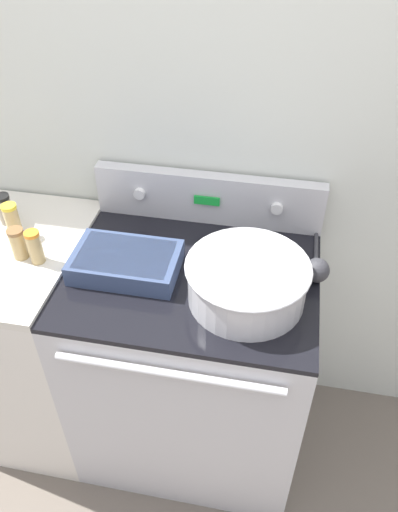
# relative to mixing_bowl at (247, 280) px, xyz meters

# --- Properties ---
(ground_plane) EXTENTS (12.00, 12.00, 0.00)m
(ground_plane) POSITION_rel_mixing_bowl_xyz_m (-0.18, -0.24, -0.99)
(ground_plane) COLOR #6B6056
(kitchen_wall) EXTENTS (8.00, 0.05, 2.50)m
(kitchen_wall) POSITION_rel_mixing_bowl_xyz_m (-0.18, 0.44, 0.26)
(kitchen_wall) COLOR silver
(kitchen_wall) RESTS_ON ground_plane
(stove_range) EXTENTS (0.80, 0.67, 0.91)m
(stove_range) POSITION_rel_mixing_bowl_xyz_m (-0.18, 0.08, -0.53)
(stove_range) COLOR #BCBCC1
(stove_range) RESTS_ON ground_plane
(control_panel) EXTENTS (0.80, 0.07, 0.19)m
(control_panel) POSITION_rel_mixing_bowl_xyz_m (-0.18, 0.37, 0.02)
(control_panel) COLOR #BCBCC1
(control_panel) RESTS_ON stove_range
(side_counter) EXTENTS (0.45, 0.64, 0.92)m
(side_counter) POSITION_rel_mixing_bowl_xyz_m (-0.81, 0.08, -0.52)
(side_counter) COLOR silver
(side_counter) RESTS_ON ground_plane
(mixing_bowl) EXTENTS (0.37, 0.37, 0.13)m
(mixing_bowl) POSITION_rel_mixing_bowl_xyz_m (0.00, 0.00, 0.00)
(mixing_bowl) COLOR silver
(mixing_bowl) RESTS_ON stove_range
(casserole_dish) EXTENTS (0.33, 0.21, 0.07)m
(casserole_dish) POSITION_rel_mixing_bowl_xyz_m (-0.39, 0.05, -0.04)
(casserole_dish) COLOR #38476B
(casserole_dish) RESTS_ON stove_range
(ladle) EXTENTS (0.08, 0.32, 0.08)m
(ladle) POSITION_rel_mixing_bowl_xyz_m (0.20, 0.14, -0.04)
(ladle) COLOR #333338
(ladle) RESTS_ON stove_range
(spice_jar_orange_cap) EXTENTS (0.05, 0.05, 0.12)m
(spice_jar_orange_cap) POSITION_rel_mixing_bowl_xyz_m (-0.68, 0.03, -0.00)
(spice_jar_orange_cap) COLOR tan
(spice_jar_orange_cap) RESTS_ON side_counter
(spice_jar_brown_cap) EXTENTS (0.05, 0.05, 0.11)m
(spice_jar_brown_cap) POSITION_rel_mixing_bowl_xyz_m (-0.74, 0.04, -0.01)
(spice_jar_brown_cap) COLOR tan
(spice_jar_brown_cap) RESTS_ON side_counter
(spice_jar_yellow_cap) EXTENTS (0.05, 0.05, 0.12)m
(spice_jar_yellow_cap) POSITION_rel_mixing_bowl_xyz_m (-0.81, 0.15, -0.00)
(spice_jar_yellow_cap) COLOR tan
(spice_jar_yellow_cap) RESTS_ON side_counter
(spice_jar_black_cap) EXTENTS (0.05, 0.05, 0.11)m
(spice_jar_black_cap) POSITION_rel_mixing_bowl_xyz_m (-0.88, 0.21, -0.01)
(spice_jar_black_cap) COLOR gray
(spice_jar_black_cap) RESTS_ON side_counter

